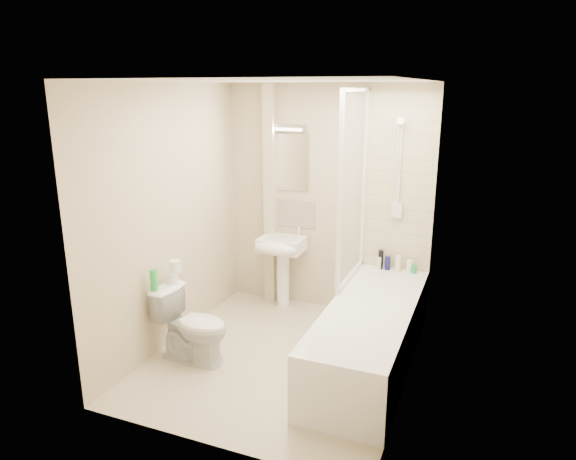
% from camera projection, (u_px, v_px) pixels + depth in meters
% --- Properties ---
extents(floor, '(2.50, 2.50, 0.00)m').
position_uv_depth(floor, '(282.00, 358.00, 4.61)').
color(floor, beige).
rests_on(floor, ground).
extents(wall_back, '(2.20, 0.02, 2.40)m').
position_uv_depth(wall_back, '(327.00, 200.00, 5.40)').
color(wall_back, beige).
rests_on(wall_back, ground).
extents(wall_left, '(0.02, 2.50, 2.40)m').
position_uv_depth(wall_left, '(170.00, 218.00, 4.68)').
color(wall_left, beige).
rests_on(wall_left, ground).
extents(wall_right, '(0.02, 2.50, 2.40)m').
position_uv_depth(wall_right, '(415.00, 244.00, 3.89)').
color(wall_right, beige).
rests_on(wall_right, ground).
extents(ceiling, '(2.20, 2.50, 0.02)m').
position_uv_depth(ceiling, '(280.00, 81.00, 3.96)').
color(ceiling, white).
rests_on(ceiling, wall_back).
extents(tile_back, '(0.70, 0.01, 1.75)m').
position_uv_depth(tile_back, '(399.00, 184.00, 5.06)').
color(tile_back, beige).
rests_on(tile_back, wall_back).
extents(tile_right, '(0.01, 2.10, 1.75)m').
position_uv_depth(tile_right, '(419.00, 210.00, 4.01)').
color(tile_right, beige).
rests_on(tile_right, wall_right).
extents(pipe_boxing, '(0.12, 0.12, 2.40)m').
position_uv_depth(pipe_boxing, '(271.00, 197.00, 5.57)').
color(pipe_boxing, beige).
rests_on(pipe_boxing, ground).
extents(splashback, '(0.60, 0.02, 0.30)m').
position_uv_depth(splashback, '(289.00, 213.00, 5.59)').
color(splashback, beige).
rests_on(splashback, wall_back).
extents(mirror, '(0.46, 0.01, 0.60)m').
position_uv_depth(mirror, '(288.00, 162.00, 5.45)').
color(mirror, white).
rests_on(mirror, wall_back).
extents(strip_light, '(0.42, 0.07, 0.07)m').
position_uv_depth(strip_light, '(288.00, 127.00, 5.33)').
color(strip_light, silver).
rests_on(strip_light, wall_back).
extents(bathtub, '(0.70, 2.10, 0.55)m').
position_uv_depth(bathtub, '(370.00, 334.00, 4.44)').
color(bathtub, white).
rests_on(bathtub, ground).
extents(shower_screen, '(0.04, 0.92, 1.80)m').
position_uv_depth(shower_screen, '(353.00, 187.00, 4.79)').
color(shower_screen, white).
rests_on(shower_screen, bathtub).
extents(shower_fixture, '(0.10, 0.16, 0.99)m').
position_uv_depth(shower_fixture, '(399.00, 173.00, 4.99)').
color(shower_fixture, white).
rests_on(shower_fixture, wall_back).
extents(pedestal_sink, '(0.47, 0.45, 0.91)m').
position_uv_depth(pedestal_sink, '(281.00, 253.00, 5.50)').
color(pedestal_sink, white).
rests_on(pedestal_sink, ground).
extents(bottle_white_a, '(0.06, 0.06, 0.13)m').
position_uv_depth(bottle_white_a, '(379.00, 262.00, 5.26)').
color(bottle_white_a, silver).
rests_on(bottle_white_a, bathtub).
extents(bottle_black_b, '(0.05, 0.05, 0.20)m').
position_uv_depth(bottle_black_b, '(381.00, 259.00, 5.25)').
color(bottle_black_b, black).
rests_on(bottle_black_b, bathtub).
extents(bottle_blue, '(0.06, 0.06, 0.14)m').
position_uv_depth(bottle_blue, '(388.00, 263.00, 5.23)').
color(bottle_blue, '#141354').
rests_on(bottle_blue, bathtub).
extents(bottle_cream, '(0.06, 0.06, 0.16)m').
position_uv_depth(bottle_cream, '(398.00, 263.00, 5.19)').
color(bottle_cream, '#F9E1C0').
rests_on(bottle_cream, bathtub).
extents(bottle_white_b, '(0.05, 0.05, 0.13)m').
position_uv_depth(bottle_white_b, '(409.00, 266.00, 5.15)').
color(bottle_white_b, white).
rests_on(bottle_white_b, bathtub).
extents(bottle_green, '(0.06, 0.06, 0.08)m').
position_uv_depth(bottle_green, '(414.00, 269.00, 5.14)').
color(bottle_green, green).
rests_on(bottle_green, bathtub).
extents(toilet, '(0.43, 0.69, 0.67)m').
position_uv_depth(toilet, '(193.00, 325.00, 4.51)').
color(toilet, white).
rests_on(toilet, ground).
extents(toilet_roll_lower, '(0.10, 0.10, 0.10)m').
position_uv_depth(toilet_roll_lower, '(173.00, 278.00, 4.56)').
color(toilet_roll_lower, white).
rests_on(toilet_roll_lower, toilet).
extents(toilet_roll_upper, '(0.10, 0.10, 0.11)m').
position_uv_depth(toilet_roll_upper, '(175.00, 266.00, 4.54)').
color(toilet_roll_upper, white).
rests_on(toilet_roll_upper, toilet_roll_lower).
extents(green_bottle, '(0.06, 0.06, 0.18)m').
position_uv_depth(green_bottle, '(154.00, 280.00, 4.39)').
color(green_bottle, green).
rests_on(green_bottle, toilet).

